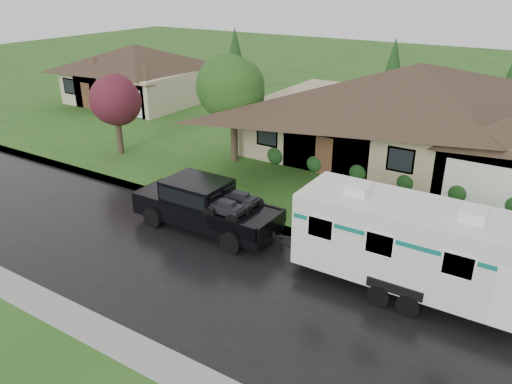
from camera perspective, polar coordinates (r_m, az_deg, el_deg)
ground at (r=20.01m, az=-0.33°, el=-6.99°), size 140.00×140.00×0.00m
road at (r=18.61m, az=-3.71°, el=-9.60°), size 140.00×8.00×0.01m
curb at (r=21.66m, az=2.90°, el=-4.26°), size 140.00×0.50×0.15m
lawn at (r=32.53m, az=14.17°, el=4.74°), size 140.00×26.00×0.15m
house_main at (r=29.92m, az=18.27°, el=9.68°), size 19.44×10.80×6.90m
house_far at (r=44.06m, az=-13.48°, el=13.52°), size 10.80×8.64×5.80m
tree_left_green at (r=28.32m, az=-2.61°, el=11.50°), size 3.59×3.59×5.94m
tree_red at (r=30.82m, az=-15.79°, el=10.25°), size 2.96×2.96×4.89m
shrub_row at (r=26.65m, az=14.27°, el=1.86°), size 13.60×1.00×1.00m
pickup_truck at (r=21.48m, az=-6.02°, el=-1.35°), size 6.56×2.49×2.19m
travel_trailer at (r=17.59m, az=17.25°, el=-5.55°), size 8.09×2.84×3.63m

